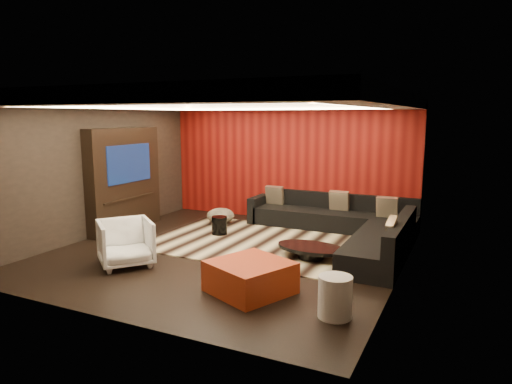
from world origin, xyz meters
The scene contains 26 objects.
floor centered at (0.00, 0.00, -0.01)m, with size 6.00×6.00×0.02m, color black.
ceiling centered at (0.00, 0.00, 2.81)m, with size 6.00×6.00×0.02m, color silver.
wall_back centered at (0.00, 3.01, 1.40)m, with size 6.00×0.02×2.80m, color black.
wall_left centered at (-3.01, 0.00, 1.40)m, with size 0.02×6.00×2.80m, color black.
wall_right centered at (3.01, 0.00, 1.40)m, with size 0.02×6.00×2.80m, color black.
red_feature_wall centered at (0.00, 2.97, 1.40)m, with size 5.98×0.05×2.78m, color #6B0C0A.
soffit_back centered at (0.00, 2.70, 2.69)m, with size 6.00×0.60×0.22m, color silver.
soffit_front centered at (0.00, -2.70, 2.69)m, with size 6.00×0.60×0.22m, color silver.
soffit_left centered at (-2.70, 0.00, 2.69)m, with size 0.60×4.80×0.22m, color silver.
soffit_right centered at (2.70, 0.00, 2.69)m, with size 0.60×4.80×0.22m, color silver.
cove_back centered at (0.00, 2.36, 2.60)m, with size 4.80×0.08×0.04m, color #FFD899.
cove_front centered at (0.00, -2.36, 2.60)m, with size 4.80×0.08×0.04m, color #FFD899.
cove_left centered at (-2.36, 0.00, 2.60)m, with size 0.08×4.80×0.04m, color #FFD899.
cove_right centered at (2.36, 0.00, 2.60)m, with size 0.08×4.80×0.04m, color #FFD899.
tv_surround centered at (-2.85, 0.60, 1.10)m, with size 0.30×2.00×2.20m, color black.
tv_screen centered at (-2.69, 0.60, 1.45)m, with size 0.04×1.30×0.80m, color black.
tv_shelf centered at (-2.69, 0.60, 0.70)m, with size 0.04×1.60×0.04m, color black.
rug centered at (0.13, 0.89, 0.01)m, with size 4.00×3.00×0.02m, color beige.
coffee_table centered at (1.49, 0.33, 0.12)m, with size 1.24×1.24×0.21m, color black.
drum_stool centered at (-0.75, 1.03, 0.21)m, with size 0.32×0.32×0.37m, color black.
striped_pouf centered at (-1.23, 1.92, 0.19)m, with size 0.63×0.63×0.34m, color beige.
white_side_table centered at (2.50, -1.76, 0.26)m, with size 0.42×0.42×0.52m, color silver.
orange_ottoman centered at (1.20, -1.47, 0.22)m, with size 0.99×0.99×0.44m, color maroon.
armchair centered at (-1.16, -1.33, 0.39)m, with size 0.82×0.85×0.77m, color white.
sectional_sofa centered at (1.73, 1.86, 0.26)m, with size 3.65×3.50×0.75m.
throw_pillows centered at (1.58, 2.04, 0.62)m, with size 3.32×2.75×0.50m.
Camera 1 is at (3.91, -6.95, 2.45)m, focal length 32.00 mm.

